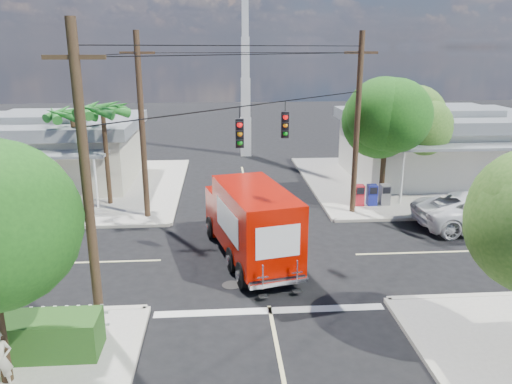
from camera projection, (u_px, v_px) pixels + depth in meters
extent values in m
plane|color=black|center=(260.00, 257.00, 20.34)|extent=(120.00, 120.00, 0.00)
cube|color=#A09A90|center=(418.00, 181.00, 31.62)|extent=(14.00, 14.00, 0.14)
cube|color=#B2AD9E|center=(309.00, 183.00, 31.13)|extent=(0.25, 14.00, 0.14)
cube|color=#B2AD9E|center=(472.00, 217.00, 24.92)|extent=(14.00, 0.25, 0.14)
cube|color=#A09A90|center=(64.00, 188.00, 30.09)|extent=(14.00, 14.00, 0.14)
cube|color=#B2AD9E|center=(180.00, 186.00, 30.58)|extent=(0.25, 14.00, 0.14)
cube|color=#B2AD9E|center=(19.00, 228.00, 23.39)|extent=(14.00, 0.25, 0.14)
cube|color=beige|center=(246.00, 190.00, 29.92)|extent=(0.12, 12.00, 0.01)
cube|color=beige|center=(495.00, 250.00, 21.03)|extent=(12.00, 0.12, 0.01)
cube|color=beige|center=(7.00, 265.00, 19.64)|extent=(12.00, 0.12, 0.01)
cube|color=silver|center=(270.00, 311.00, 16.22)|extent=(7.50, 0.40, 0.01)
cube|color=white|center=(438.00, 150.00, 32.19)|extent=(11.00, 8.00, 3.40)
cube|color=gray|center=(441.00, 119.00, 31.62)|extent=(11.80, 8.80, 0.70)
cube|color=gray|center=(442.00, 111.00, 31.48)|extent=(6.05, 4.40, 0.50)
cube|color=gray|center=(478.00, 147.00, 27.16)|extent=(9.90, 1.80, 0.15)
cylinder|color=silver|center=(402.00, 177.00, 26.49)|extent=(0.12, 0.12, 2.90)
cube|color=beige|center=(52.00, 156.00, 30.99)|extent=(10.00, 8.00, 3.20)
cube|color=gray|center=(48.00, 125.00, 30.45)|extent=(10.80, 8.80, 0.70)
cube|color=gray|center=(47.00, 117.00, 30.31)|extent=(5.50, 4.40, 0.50)
cube|color=gray|center=(19.00, 155.00, 25.99)|extent=(9.00, 1.80, 0.15)
cylinder|color=silver|center=(96.00, 183.00, 25.88)|extent=(0.12, 0.12, 2.70)
cube|color=silver|center=(246.00, 137.00, 39.11)|extent=(0.80, 0.80, 3.00)
cube|color=silver|center=(246.00, 98.00, 38.27)|extent=(0.70, 0.70, 3.00)
cube|color=silver|center=(245.00, 58.00, 37.43)|extent=(0.60, 0.60, 3.00)
cube|color=silver|center=(245.00, 15.00, 36.60)|extent=(0.50, 0.50, 3.00)
cylinder|color=#422D1C|center=(383.00, 165.00, 26.74)|extent=(0.28, 0.28, 4.10)
sphere|color=#1A4C14|center=(387.00, 117.00, 26.03)|extent=(4.10, 4.10, 4.10)
sphere|color=#1A4C14|center=(378.00, 112.00, 26.12)|extent=(3.33, 3.33, 3.33)
sphere|color=#1A4C14|center=(395.00, 120.00, 25.80)|extent=(3.58, 3.58, 3.58)
cylinder|color=#422D1C|center=(415.00, 160.00, 29.10)|extent=(0.28, 0.28, 3.58)
sphere|color=#305E1B|center=(418.00, 121.00, 28.48)|extent=(3.58, 3.58, 3.58)
sphere|color=#305E1B|center=(410.00, 117.00, 28.58)|extent=(2.91, 2.91, 2.91)
sphere|color=#305E1B|center=(426.00, 124.00, 28.24)|extent=(3.14, 3.14, 3.14)
cylinder|color=#422D1C|center=(107.00, 158.00, 26.26)|extent=(0.24, 0.24, 5.00)
cone|color=#217022|center=(120.00, 108.00, 25.60)|extent=(0.50, 2.06, 0.98)
cone|color=#217022|center=(116.00, 107.00, 26.25)|extent=(1.92, 1.68, 0.98)
cone|color=#217022|center=(102.00, 106.00, 26.36)|extent=(2.12, 0.95, 0.98)
cone|color=#217022|center=(88.00, 107.00, 25.85)|extent=(1.34, 2.07, 0.98)
cone|color=#217022|center=(84.00, 109.00, 25.11)|extent=(1.34, 2.07, 0.98)
cone|color=#217022|center=(94.00, 110.00, 24.68)|extent=(2.12, 0.95, 0.98)
cone|color=#217022|center=(111.00, 110.00, 24.90)|extent=(1.92, 1.68, 0.98)
cylinder|color=#422D1C|center=(76.00, 156.00, 27.62)|extent=(0.24, 0.24, 4.60)
cone|color=#217022|center=(89.00, 113.00, 27.01)|extent=(0.50, 2.06, 0.98)
cone|color=#217022|center=(86.00, 111.00, 27.66)|extent=(1.92, 1.68, 0.98)
cone|color=#217022|center=(72.00, 111.00, 27.77)|extent=(2.12, 0.95, 0.98)
cone|color=#217022|center=(58.00, 112.00, 27.26)|extent=(1.34, 2.07, 0.98)
cone|color=#217022|center=(54.00, 114.00, 26.52)|extent=(1.34, 2.07, 0.98)
cone|color=#217022|center=(63.00, 115.00, 26.09)|extent=(2.12, 0.95, 0.98)
cone|color=#217022|center=(79.00, 114.00, 26.31)|extent=(1.92, 1.68, 0.98)
cylinder|color=#473321|center=(87.00, 188.00, 13.74)|extent=(0.28, 0.28, 9.00)
cube|color=#473321|center=(74.00, 57.00, 12.76)|extent=(1.60, 0.12, 0.12)
cylinder|color=#473321|center=(357.00, 127.00, 24.42)|extent=(0.28, 0.28, 9.00)
cube|color=#473321|center=(361.00, 53.00, 23.45)|extent=(1.60, 0.12, 0.12)
cylinder|color=#473321|center=(142.00, 129.00, 23.70)|extent=(0.28, 0.28, 9.00)
cube|color=#473321|center=(137.00, 53.00, 22.72)|extent=(1.60, 0.12, 0.12)
cylinder|color=black|center=(260.00, 104.00, 18.61)|extent=(10.43, 10.43, 0.04)
cube|color=black|center=(240.00, 133.00, 18.05)|extent=(0.30, 0.24, 1.05)
sphere|color=red|center=(240.00, 125.00, 17.83)|extent=(0.20, 0.20, 0.20)
cube|color=black|center=(285.00, 125.00, 20.00)|extent=(0.30, 0.24, 1.05)
sphere|color=red|center=(286.00, 117.00, 19.78)|extent=(0.20, 0.20, 0.20)
cube|color=silver|center=(4.00, 328.00, 14.30)|extent=(5.94, 0.05, 0.08)
cube|color=silver|center=(2.00, 316.00, 14.19)|extent=(5.94, 0.05, 0.08)
cube|color=silver|center=(103.00, 320.00, 14.45)|extent=(0.09, 0.06, 1.00)
cube|color=red|center=(359.00, 195.00, 26.49)|extent=(0.50, 0.50, 1.10)
cube|color=navy|center=(372.00, 195.00, 26.54)|extent=(0.50, 0.50, 1.10)
cube|color=slate|center=(385.00, 195.00, 26.59)|extent=(0.50, 0.50, 1.10)
cube|color=black|center=(249.00, 246.00, 20.27)|extent=(3.56, 7.17, 0.22)
cube|color=#B90D00|center=(232.00, 209.00, 22.54)|extent=(2.41, 1.95, 1.94)
cube|color=black|center=(229.00, 198.00, 23.01)|extent=(1.86, 0.64, 0.84)
cube|color=silver|center=(228.00, 217.00, 23.44)|extent=(2.00, 0.57, 0.31)
cube|color=#B90D00|center=(255.00, 221.00, 19.18)|extent=(3.33, 5.49, 2.56)
cube|color=white|center=(283.00, 215.00, 19.46)|extent=(0.75, 3.10, 1.15)
cube|color=white|center=(227.00, 221.00, 18.81)|extent=(0.75, 3.10, 1.15)
cube|color=white|center=(278.00, 242.00, 16.78)|extent=(1.55, 0.38, 1.15)
cube|color=silver|center=(279.00, 283.00, 17.08)|extent=(2.11, 0.70, 0.16)
cube|color=silver|center=(263.00, 277.00, 16.70)|extent=(0.40, 0.14, 0.88)
cube|color=silver|center=(297.00, 272.00, 17.05)|extent=(0.40, 0.14, 0.88)
cylinder|color=black|center=(211.00, 227.00, 22.33)|extent=(0.50, 1.01, 0.97)
cylinder|color=black|center=(254.00, 223.00, 22.91)|extent=(0.50, 1.01, 0.97)
cylinder|color=black|center=(243.00, 275.00, 17.63)|extent=(0.50, 1.01, 0.97)
cylinder|color=black|center=(296.00, 268.00, 18.22)|extent=(0.50, 1.01, 0.97)
imported|color=silver|center=(481.00, 211.00, 23.41)|extent=(6.30, 3.22, 1.70)
imported|color=beige|center=(0.00, 360.00, 12.15)|extent=(0.66, 0.54, 1.55)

